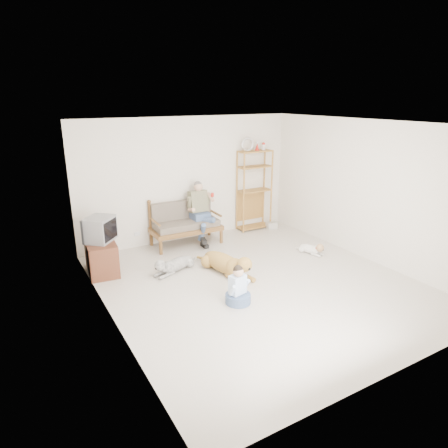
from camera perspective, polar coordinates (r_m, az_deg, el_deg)
floor at (r=7.03m, az=4.88°, el=-8.41°), size 5.50×5.50×0.00m
ceiling at (r=6.33m, az=5.54°, el=14.10°), size 5.50×5.50×0.00m
wall_back at (r=8.88m, az=-5.07°, el=6.38°), size 5.00×0.00×5.00m
wall_front at (r=4.71m, az=24.80°, el=-5.79°), size 5.00×0.00×5.00m
wall_left at (r=5.56m, az=-16.45°, el=-1.30°), size 0.00×5.50×5.50m
wall_right at (r=8.21m, az=19.69°, el=4.46°), size 0.00×5.50×5.50m
loveseat at (r=8.71m, az=-5.63°, el=0.26°), size 1.52×0.74×0.95m
man at (r=8.64m, az=-3.22°, el=1.11°), size 0.51×0.74×1.19m
etagere at (r=9.57m, az=4.34°, el=4.93°), size 0.84×0.37×2.21m
book_stack at (r=9.84m, az=6.82°, el=-0.19°), size 0.28×0.22×0.16m
tv_stand at (r=7.66m, az=-17.15°, el=-4.48°), size 0.59×0.95×0.60m
crt_tv at (r=7.50m, az=-17.30°, el=-0.71°), size 0.67×0.68×0.44m
wall_outlet at (r=8.71m, az=-12.31°, el=-1.37°), size 0.12×0.02×0.08m
golden_retriever at (r=7.29m, az=0.53°, el=-5.73°), size 0.54×1.52×0.47m
shaggy_dog at (r=7.45m, az=-7.24°, el=-5.80°), size 1.06×0.52×0.33m
terrier at (r=8.40m, az=12.52°, el=-3.49°), size 0.31×0.68×0.26m
child at (r=6.30m, az=1.99°, el=-9.32°), size 0.40×0.40×0.64m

